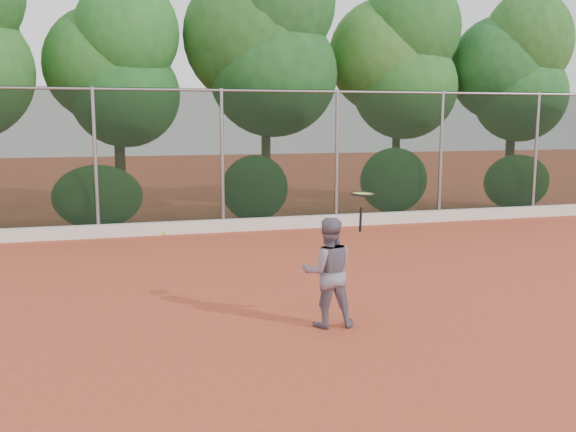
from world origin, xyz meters
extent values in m
plane|color=#B4452A|center=(0.00, 0.00, 0.00)|extent=(80.00, 80.00, 0.00)
cube|color=silver|center=(0.00, 6.82, 0.15)|extent=(24.00, 0.20, 0.30)
imported|color=slate|center=(0.07, -0.75, 0.74)|extent=(0.80, 0.66, 1.49)
cube|color=black|center=(0.00, 7.00, 1.75)|extent=(24.00, 0.01, 3.50)
cylinder|color=gray|center=(0.00, 7.00, 3.45)|extent=(24.00, 0.06, 0.06)
cylinder|color=gray|center=(-3.00, 7.00, 1.75)|extent=(0.09, 0.09, 3.50)
cylinder|color=gray|center=(0.00, 7.00, 1.75)|extent=(0.09, 0.09, 3.50)
cylinder|color=gray|center=(3.00, 7.00, 1.75)|extent=(0.09, 0.09, 3.50)
cylinder|color=gray|center=(6.00, 7.00, 1.75)|extent=(0.09, 0.09, 3.50)
cylinder|color=gray|center=(9.00, 7.00, 1.75)|extent=(0.09, 0.09, 3.50)
cylinder|color=#47321B|center=(-2.40, 9.30, 1.20)|extent=(0.28, 0.28, 2.40)
ellipsoid|color=#1B4F1D|center=(-2.20, 9.20, 3.40)|extent=(2.90, 2.40, 2.80)
ellipsoid|color=#22581E|center=(-2.70, 9.50, 4.20)|extent=(3.20, 2.70, 3.10)
ellipsoid|color=#1F5B21|center=(-2.10, 9.00, 5.00)|extent=(2.70, 2.30, 2.90)
cylinder|color=#44311A|center=(1.60, 9.00, 1.50)|extent=(0.26, 0.26, 3.00)
ellipsoid|color=#276526|center=(1.80, 8.90, 4.00)|extent=(3.60, 3.00, 3.50)
ellipsoid|color=#306E29|center=(1.30, 9.20, 5.00)|extent=(3.90, 3.20, 3.80)
ellipsoid|color=#276829|center=(1.90, 8.80, 5.90)|extent=(3.20, 2.70, 3.30)
cylinder|color=#433019|center=(5.70, 9.20, 1.35)|extent=(0.24, 0.24, 2.70)
ellipsoid|color=#21571E|center=(5.90, 9.10, 3.70)|extent=(3.20, 2.70, 3.10)
ellipsoid|color=#2B5E20|center=(5.40, 9.40, 4.60)|extent=(3.50, 2.90, 3.40)
ellipsoid|color=#1B4F1B|center=(6.00, 9.00, 5.40)|extent=(3.00, 2.50, 3.10)
cylinder|color=#3F2618|center=(9.40, 8.80, 1.25)|extent=(0.28, 0.28, 2.50)
ellipsoid|color=#2B722B|center=(9.60, 8.70, 3.50)|extent=(3.00, 2.50, 2.90)
ellipsoid|color=#296C2B|center=(9.10, 9.00, 4.30)|extent=(3.30, 2.80, 3.20)
ellipsoid|color=#34712B|center=(9.70, 8.60, 5.10)|extent=(2.80, 2.40, 3.00)
ellipsoid|color=#37762D|center=(-3.00, 7.80, 0.85)|extent=(2.20, 1.16, 1.60)
ellipsoid|color=#266024|center=(1.00, 7.80, 0.95)|extent=(1.80, 1.04, 1.76)
ellipsoid|color=#2E772D|center=(5.00, 7.80, 1.05)|extent=(2.00, 1.10, 1.84)
ellipsoid|color=#2E6727|center=(9.00, 7.80, 0.90)|extent=(2.16, 1.12, 1.64)
cylinder|color=black|center=(0.49, -0.84, 1.46)|extent=(0.05, 0.06, 0.33)
torus|color=black|center=(0.49, -0.90, 1.81)|extent=(0.42, 0.42, 0.04)
cylinder|color=#A9CB3B|center=(0.49, -0.90, 1.81)|extent=(0.36, 0.36, 0.02)
sphere|color=yellow|center=(-2.06, -0.56, 1.34)|extent=(0.06, 0.06, 0.06)
camera|label=1|loc=(-2.72, -8.67, 2.79)|focal=40.00mm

